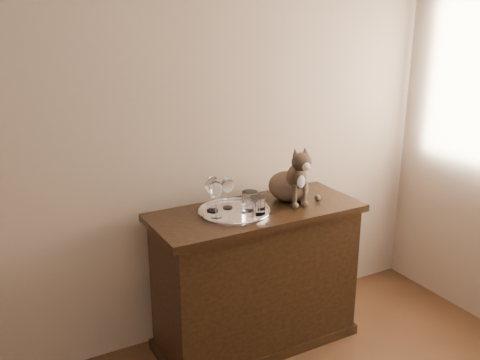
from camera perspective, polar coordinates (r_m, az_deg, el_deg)
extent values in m
cube|color=tan|center=(2.88, -11.72, 6.13)|extent=(4.00, 0.10, 2.70)
cylinder|color=white|center=(2.93, -0.58, -3.46)|extent=(0.40, 0.40, 0.01)
cylinder|color=white|center=(2.88, 1.89, -2.72)|extent=(0.08, 0.08, 0.09)
cylinder|color=white|center=(2.84, 0.97, -3.16)|extent=(0.08, 0.08, 0.09)
cylinder|color=white|center=(2.95, 1.05, -2.15)|extent=(0.09, 0.09, 0.10)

